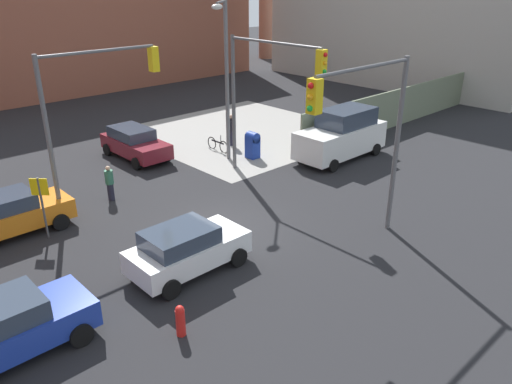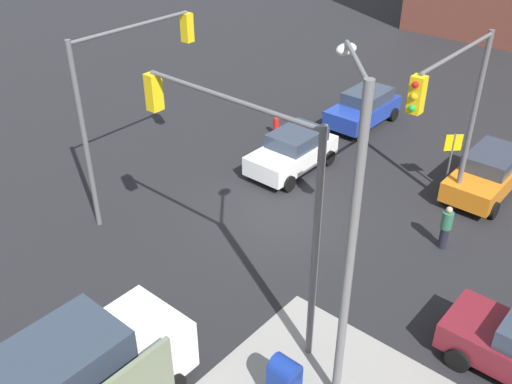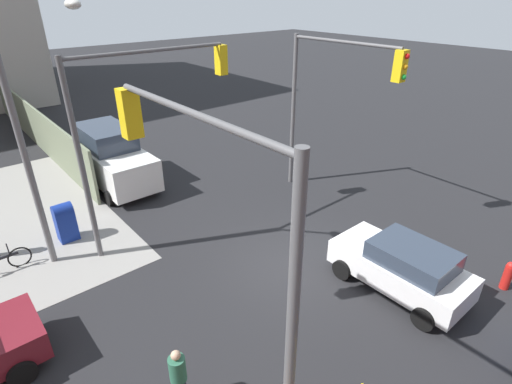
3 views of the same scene
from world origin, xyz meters
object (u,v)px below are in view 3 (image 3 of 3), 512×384
at_px(street_lamp_corner, 28,125).
at_px(coupe_white, 402,266).
at_px(traffic_signal_se_corner, 330,90).
at_px(traffic_signal_ne_corner, 142,110).
at_px(bicycle_leaning_on_fence, 2,263).
at_px(fire_hydrant, 508,275).
at_px(mailbox_blue, 65,221).
at_px(pedestrian_waiting, 179,377).
at_px(van_white_delivery, 112,157).
at_px(traffic_signal_nw_corner, 213,222).

height_order(street_lamp_corner, coupe_white, street_lamp_corner).
xyz_separation_m(traffic_signal_se_corner, traffic_signal_ne_corner, (1.92, 6.83, 0.04)).
relative_size(traffic_signal_se_corner, bicycle_leaning_on_fence, 3.71).
bearing_deg(fire_hydrant, mailbox_blue, 39.40).
xyz_separation_m(street_lamp_corner, pedestrian_waiting, (-6.92, -0.36, -3.89)).
xyz_separation_m(van_white_delivery, pedestrian_waiting, (-11.66, 3.40, -0.47)).
height_order(traffic_signal_se_corner, traffic_signal_ne_corner, same).
height_order(coupe_white, bicycle_leaning_on_fence, coupe_white).
height_order(traffic_signal_nw_corner, coupe_white, traffic_signal_nw_corner).
xyz_separation_m(traffic_signal_ne_corner, coupe_white, (-7.47, -4.05, -3.80)).
xyz_separation_m(street_lamp_corner, bicycle_leaning_on_fence, (0.68, 1.64, -4.35)).
distance_m(street_lamp_corner, mailbox_blue, 4.18).
distance_m(traffic_signal_se_corner, coupe_white, 7.26).
bearing_deg(fire_hydrant, street_lamp_corner, 44.51).
bearing_deg(van_white_delivery, fire_hydrant, -157.74).
bearing_deg(bicycle_leaning_on_fence, street_lamp_corner, -112.40).
distance_m(fire_hydrant, bicycle_leaning_on_fence, 15.56).
xyz_separation_m(traffic_signal_nw_corner, van_white_delivery, (12.24, -2.70, -3.33)).
bearing_deg(coupe_white, van_white_delivery, 15.55).
bearing_deg(fire_hydrant, traffic_signal_ne_corner, 34.52).
bearing_deg(traffic_signal_ne_corner, pedestrian_waiting, 156.21).
distance_m(fire_hydrant, pedestrian_waiting, 9.87).
height_order(traffic_signal_se_corner, mailbox_blue, traffic_signal_se_corner).
bearing_deg(pedestrian_waiting, mailbox_blue, 104.11).
relative_size(traffic_signal_nw_corner, coupe_white, 1.64).
relative_size(fire_hydrant, van_white_delivery, 0.17).
height_order(mailbox_blue, fire_hydrant, mailbox_blue).
bearing_deg(mailbox_blue, coupe_white, -143.77).
xyz_separation_m(traffic_signal_se_corner, coupe_white, (-5.55, 2.78, -3.76)).
bearing_deg(street_lamp_corner, traffic_signal_ne_corner, -97.49).
bearing_deg(traffic_signal_nw_corner, traffic_signal_ne_corner, -17.02).
xyz_separation_m(van_white_delivery, bicycle_leaning_on_fence, (-4.06, 5.40, -0.93)).
relative_size(traffic_signal_nw_corner, traffic_signal_se_corner, 1.00).
xyz_separation_m(street_lamp_corner, fire_hydrant, (-9.92, -9.76, -4.22)).
xyz_separation_m(traffic_signal_nw_corner, pedestrian_waiting, (0.58, 0.70, -3.80)).
relative_size(street_lamp_corner, pedestrian_waiting, 5.09).
bearing_deg(van_white_delivery, traffic_signal_se_corner, -138.35).
bearing_deg(street_lamp_corner, coupe_white, -137.34).
relative_size(coupe_white, van_white_delivery, 0.74).
height_order(street_lamp_corner, bicycle_leaning_on_fence, street_lamp_corner).
bearing_deg(traffic_signal_nw_corner, fire_hydrant, -105.57).
height_order(street_lamp_corner, fire_hydrant, street_lamp_corner).
distance_m(traffic_signal_ne_corner, bicycle_leaning_on_fence, 6.58).
bearing_deg(pedestrian_waiting, traffic_signal_se_corner, 40.77).
bearing_deg(traffic_signal_se_corner, coupe_white, 153.33).
bearing_deg(traffic_signal_ne_corner, mailbox_blue, 57.47).
relative_size(street_lamp_corner, van_white_delivery, 1.48).
distance_m(traffic_signal_se_corner, van_white_delivery, 10.05).
bearing_deg(traffic_signal_se_corner, fire_hydrant, 177.73).
bearing_deg(traffic_signal_nw_corner, pedestrian_waiting, 50.59).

